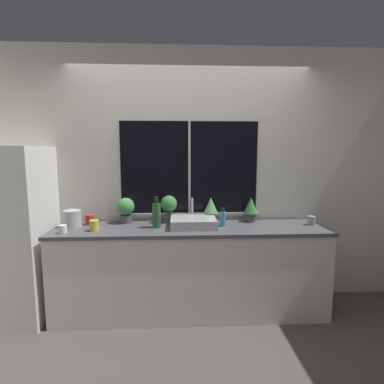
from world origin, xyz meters
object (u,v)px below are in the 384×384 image
Objects in this scene: sink at (193,222)px; mug_grey at (311,220)px; potted_plant_far_right at (251,208)px; soap_bottle at (223,218)px; kettle at (72,218)px; refrigerator at (12,234)px; mug_yellow at (94,226)px; potted_plant_center_right at (211,207)px; mug_white at (63,229)px; potted_plant_center_left at (169,206)px; potted_plant_far_left at (126,209)px; bottle_tall at (156,215)px; mug_red at (90,220)px.

sink reaches higher than mug_grey.
sink is 1.74× the size of potted_plant_far_right.
soap_bottle is 0.98× the size of kettle.
refrigerator is 3.76× the size of sink.
mug_yellow is at bearing -174.19° from soap_bottle.
potted_plant_center_right is 3.49× the size of mug_white.
kettle is at bearing -173.44° from potted_plant_center_right.
potted_plant_far_right is 2.52× the size of mug_yellow.
kettle is at bearing 149.08° from mug_yellow.
potted_plant_center_left is at bearing 141.33° from sink.
potted_plant_far_left is 1.91m from mug_grey.
potted_plant_far_left reaches higher than potted_plant_center_right.
bottle_tall is (-0.56, -0.21, -0.03)m from potted_plant_center_right.
bottle_tall reaches higher than soap_bottle.
potted_plant_center_right is 2.96× the size of mug_grey.
sink is 5.90× the size of mug_white.
potted_plant_center_left reaches higher than sink.
bottle_tall is 0.59m from mug_yellow.
mug_white is at bearing -168.22° from potted_plant_far_right.
refrigerator is 1.76m from sink.
mug_yellow is at bearing -176.36° from mug_grey.
mug_white is 0.74× the size of mug_yellow.
mug_red is (-1.24, -0.05, -0.10)m from potted_plant_center_right.
soap_bottle is (0.10, -0.18, -0.08)m from potted_plant_center_right.
mug_yellow is at bearing -168.76° from potted_plant_far_right.
potted_plant_center_right is at bearing 170.25° from mug_grey.
mug_red is at bearing 172.27° from sink.
soap_bottle is at bearing 5.81° from mug_yellow.
potted_plant_center_right is at bearing 20.71° from bottle_tall.
sink is 2.40× the size of soap_bottle.
bottle_tall is 0.83m from kettle.
potted_plant_far_right is at bearing 5.02° from kettle.
potted_plant_center_left is at bearing 7.34° from refrigerator.
potted_plant_far_left is at bearing 17.83° from kettle.
bottle_tall is at bearing -178.66° from mug_grey.
potted_plant_far_right is 3.39× the size of mug_white.
refrigerator is 9.01× the size of soap_bottle.
kettle is (-0.94, -0.16, -0.09)m from potted_plant_center_left.
mug_grey is (0.91, 0.01, -0.03)m from soap_bottle.
sink is at bearing -7.73° from mug_red.
potted_plant_far_left is at bearing 51.93° from mug_yellow.
mug_red is (-1.35, 0.13, -0.03)m from soap_bottle.
kettle is (-0.49, -0.16, -0.06)m from potted_plant_far_left.
sink is 1.21m from mug_white.
potted_plant_far_left is 1.03× the size of potted_plant_far_right.
potted_plant_far_left reaches higher than sink.
mug_red is 2.26m from mug_grey.
potted_plant_far_left is 2.98× the size of mug_grey.
mug_grey is at bearing 1.06° from sink.
mug_yellow is 0.99× the size of mug_red.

